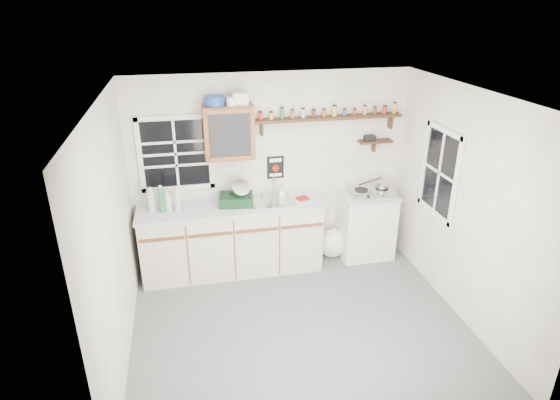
{
  "coord_description": "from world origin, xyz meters",
  "views": [
    {
      "loc": [
        -1.08,
        -4.04,
        3.32
      ],
      "look_at": [
        -0.11,
        0.55,
        1.27
      ],
      "focal_mm": 30.0,
      "sensor_mm": 36.0,
      "label": 1
    }
  ],
  "objects": [
    {
      "name": "main_cabinet",
      "position": [
        -0.58,
        1.3,
        0.46
      ],
      "size": [
        2.31,
        0.63,
        0.92
      ],
      "color": "#B8AE99",
      "rests_on": "floor"
    },
    {
      "name": "right_cabinet",
      "position": [
        1.25,
        1.32,
        0.46
      ],
      "size": [
        0.73,
        0.57,
        0.91
      ],
      "color": "silver",
      "rests_on": "floor"
    },
    {
      "name": "window_back",
      "position": [
        -1.2,
        1.59,
        1.55
      ],
      "size": [
        0.93,
        0.03,
        0.98
      ],
      "color": "black",
      "rests_on": "wall_back"
    },
    {
      "name": "spice_shelf",
      "position": [
        0.72,
        1.51,
        1.93
      ],
      "size": [
        1.91,
        0.18,
        0.35
      ],
      "color": "black",
      "rests_on": "wall_back"
    },
    {
      "name": "water_bottles",
      "position": [
        -1.39,
        1.3,
        1.06
      ],
      "size": [
        0.39,
        0.13,
        0.34
      ],
      "color": "#A1B4BC",
      "rests_on": "main_cabinet"
    },
    {
      "name": "soap_bottle",
      "position": [
        0.1,
        1.39,
        1.01
      ],
      "size": [
        0.09,
        0.09,
        0.17
      ],
      "primitive_type": "imported",
      "rotation": [
        0.0,
        0.0,
        -0.22
      ],
      "color": "white",
      "rests_on": "main_cabinet"
    },
    {
      "name": "saucepan",
      "position": [
        1.43,
        1.31,
        1.03
      ],
      "size": [
        0.35,
        0.22,
        0.16
      ],
      "rotation": [
        0.0,
        0.0,
        -0.46
      ],
      "color": "#ACACB0",
      "rests_on": "hotplate"
    },
    {
      "name": "rag",
      "position": [
        0.35,
        1.32,
        0.93
      ],
      "size": [
        0.18,
        0.17,
        0.02
      ],
      "primitive_type": "cube",
      "rotation": [
        0.0,
        0.0,
        0.36
      ],
      "color": "maroon",
      "rests_on": "main_cabinet"
    },
    {
      "name": "dish_rack",
      "position": [
        -0.49,
        1.33,
        1.02
      ],
      "size": [
        0.46,
        0.37,
        0.32
      ],
      "rotation": [
        0.0,
        0.0,
        -0.13
      ],
      "color": "black",
      "rests_on": "main_cabinet"
    },
    {
      "name": "upper_cabinet_clutter",
      "position": [
        -0.58,
        1.44,
        2.21
      ],
      "size": [
        0.51,
        0.24,
        0.14
      ],
      "color": "#163995",
      "rests_on": "upper_cabinet"
    },
    {
      "name": "window_right",
      "position": [
        1.79,
        0.55,
        1.45
      ],
      "size": [
        0.03,
        0.78,
        1.08
      ],
      "color": "black",
      "rests_on": "wall_back"
    },
    {
      "name": "trash_bag",
      "position": [
        0.8,
        1.36,
        0.2
      ],
      "size": [
        0.4,
        0.36,
        0.46
      ],
      "color": "white",
      "rests_on": "floor"
    },
    {
      "name": "secondary_shelf",
      "position": [
        1.36,
        1.52,
        1.58
      ],
      "size": [
        0.45,
        0.16,
        0.24
      ],
      "color": "black",
      "rests_on": "wall_back"
    },
    {
      "name": "warning_sign",
      "position": [
        0.05,
        1.59,
        1.28
      ],
      "size": [
        0.22,
        0.02,
        0.3
      ],
      "color": "black",
      "rests_on": "wall_back"
    },
    {
      "name": "room",
      "position": [
        0.0,
        0.0,
        1.25
      ],
      "size": [
        3.64,
        3.24,
        2.54
      ],
      "color": "#58585B",
      "rests_on": "ground"
    },
    {
      "name": "hotplate",
      "position": [
        1.29,
        1.31,
        0.95
      ],
      "size": [
        0.61,
        0.36,
        0.08
      ],
      "rotation": [
        0.0,
        0.0,
        -0.09
      ],
      "color": "#ACACB0",
      "rests_on": "right_cabinet"
    },
    {
      "name": "upper_cabinet",
      "position": [
        -0.55,
        1.44,
        1.82
      ],
      "size": [
        0.6,
        0.32,
        0.65
      ],
      "color": "brown",
      "rests_on": "wall_back"
    },
    {
      "name": "sink",
      "position": [
        -0.05,
        1.3,
        0.93
      ],
      "size": [
        0.52,
        0.44,
        0.29
      ],
      "color": "#ACACB0",
      "rests_on": "main_cabinet"
    }
  ]
}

